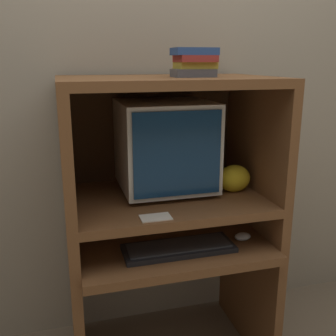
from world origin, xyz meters
name	(u,v)px	position (x,y,z in m)	size (l,w,h in m)	color
wall_back	(148,76)	(0.00, 0.65, 1.30)	(6.00, 0.06, 2.60)	gray
desk_base	(170,286)	(0.00, 0.25, 0.39)	(0.87, 0.64, 0.63)	brown
desk_monitor_shelf	(167,204)	(0.00, 0.29, 0.77)	(0.87, 0.59, 0.18)	brown
hutch_upper	(165,117)	(0.00, 0.32, 1.15)	(0.87, 0.59, 0.50)	brown
crt_monitor	(165,145)	(0.01, 0.37, 1.01)	(0.39, 0.39, 0.40)	beige
keyboard	(178,248)	(0.00, 0.12, 0.64)	(0.45, 0.16, 0.03)	black
mouse	(243,237)	(0.29, 0.14, 0.64)	(0.07, 0.05, 0.03)	#B7B7B7
snack_bag	(234,178)	(0.30, 0.27, 0.87)	(0.15, 0.11, 0.12)	gold
book_stack	(194,62)	(0.09, 0.23, 1.37)	(0.17, 0.14, 0.11)	#4C4C51
paper_card	(156,217)	(-0.11, 0.06, 0.81)	(0.11, 0.07, 0.00)	beige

